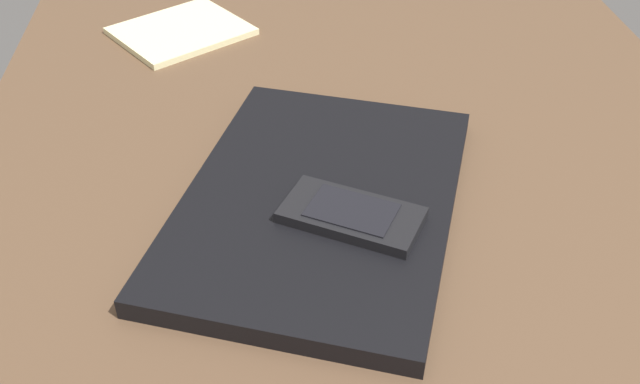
{
  "coord_description": "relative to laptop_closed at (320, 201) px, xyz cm",
  "views": [
    {
      "loc": [
        61.79,
        -9.97,
        45.95
      ],
      "look_at": [
        9.17,
        -4.77,
        5.0
      ],
      "focal_mm": 41.48,
      "sensor_mm": 36.0,
      "label": 1
    }
  ],
  "objects": [
    {
      "name": "notepad",
      "position": [
        -38.16,
        -14.54,
        -0.55
      ],
      "size": [
        19.74,
        20.37,
        0.8
      ],
      "primitive_type": "cube",
      "rotation": [
        0.0,
        0.0,
        0.59
      ],
      "color": "#F2EDB2",
      "rests_on": "desk_surface"
    },
    {
      "name": "desk_surface",
      "position": [
        -9.17,
        4.77,
        -2.45
      ],
      "size": [
        120.0,
        80.0,
        3.0
      ],
      "primitive_type": "cube",
      "color": "brown",
      "rests_on": "ground"
    },
    {
      "name": "cell_phone_on_laptop",
      "position": [
        4.04,
        2.34,
        1.5
      ],
      "size": [
        11.14,
        13.39,
        1.16
      ],
      "color": "black",
      "rests_on": "laptop_closed"
    },
    {
      "name": "laptop_closed",
      "position": [
        0.0,
        0.0,
        0.0
      ],
      "size": [
        40.07,
        33.99,
        1.9
      ],
      "primitive_type": "cube",
      "rotation": [
        0.0,
        0.0,
        -0.35
      ],
      "color": "black",
      "rests_on": "desk_surface"
    }
  ]
}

